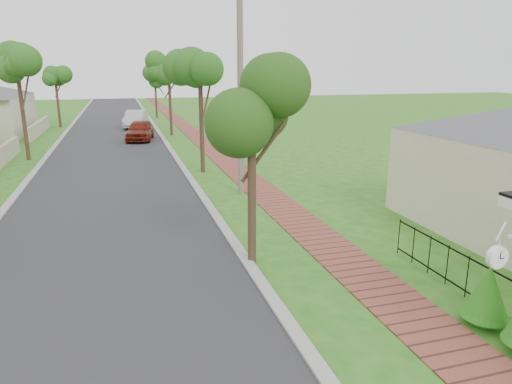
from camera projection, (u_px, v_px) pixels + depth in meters
name	position (u px, v px, depth m)	size (l,w,h in m)	color
ground	(281.00, 372.00, 7.79)	(160.00, 160.00, 0.00)	#276818
road	(111.00, 162.00, 25.48)	(7.00, 120.00, 0.02)	#28282B
kerb_right	(176.00, 159.00, 26.48)	(0.30, 120.00, 0.10)	#9E9E99
kerb_left	(40.00, 166.00, 24.48)	(0.30, 120.00, 0.10)	#9E9E99
sidewalk	(220.00, 156.00, 27.20)	(1.50, 120.00, 0.03)	brown
street_trees	(108.00, 77.00, 30.67)	(10.70, 37.65, 5.89)	#382619
parked_car_red	(140.00, 130.00, 33.10)	(1.71, 4.26, 1.45)	maroon
parked_car_white	(136.00, 119.00, 40.29)	(1.59, 4.57, 1.51)	silver
near_tree	(252.00, 118.00, 11.26)	(1.88, 1.88, 4.83)	#382619
utility_pole	(240.00, 82.00, 17.81)	(1.20, 0.24, 8.95)	#76665C
station_clock	(499.00, 255.00, 7.74)	(1.06, 0.13, 0.58)	white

